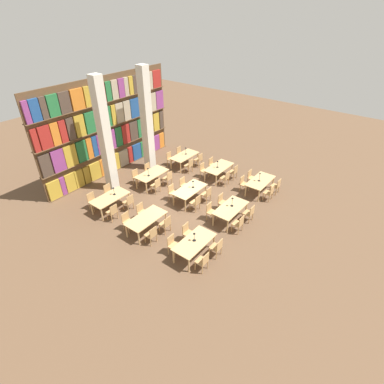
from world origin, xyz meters
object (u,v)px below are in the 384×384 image
desk_lamp_2 (260,175)px  chair_32 (189,165)px  chair_2 (217,247)px  reading_table_6 (110,198)px  chair_4 (239,223)px  desk_lamp_4 (218,163)px  chair_21 (204,170)px  reading_table_2 (260,182)px  reading_table_8 (184,156)px  reading_table_1 (231,209)px  reading_table_5 (219,168)px  chair_5 (211,211)px  chair_8 (269,192)px  chair_34 (199,159)px  desk_lamp_7 (186,149)px  chair_23 (212,164)px  pillar_left (105,137)px  chair_10 (276,186)px  chair_3 (188,232)px  chair_24 (113,212)px  reading_table_0 (194,243)px  desk_lamp_6 (148,170)px  desk_lamp_5 (114,190)px  chair_33 (170,158)px  reading_table_3 (146,219)px  pillar_center (147,121)px  chair_6 (249,213)px  chair_12 (152,234)px  chair_28 (156,185)px  reading_table_4 (190,190)px  chair_7 (222,202)px  chair_35 (180,153)px  chair_15 (142,211)px  chair_20 (225,178)px  chair_25 (93,201)px  chair_26 (129,202)px  chair_17 (173,192)px  chair_19 (184,185)px  chair_9 (244,183)px  chair_0 (203,261)px  desk_lamp_1 (232,200)px  desk_lamp_0 (194,235)px  chair_29 (137,176)px  chair_31 (149,170)px  chair_30 (168,178)px  chair_11 (251,177)px  chair_1 (173,245)px  reading_table_7 (152,174)px

desk_lamp_2 → chair_32: 4.40m
chair_2 → reading_table_6: chair_2 is taller
chair_4 → reading_table_6: size_ratio=0.46×
desk_lamp_4 → chair_21: bearing=115.6°
reading_table_2 → reading_table_8: same height
reading_table_1 → reading_table_5: bearing=40.9°
chair_5 → chair_8: (3.17, -1.47, 0.00)m
chair_34 → desk_lamp_7: bearing=112.7°
chair_21 → chair_23: (0.90, 0.00, 0.00)m
pillar_left → chair_32: bearing=-30.2°
chair_10 → chair_32: bearing=101.0°
pillar_left → desk_lamp_4: size_ratio=14.03×
chair_3 → chair_24: 3.83m
reading_table_0 → desk_lamp_6: (2.68, 5.17, 0.41)m
desk_lamp_5 → chair_33: size_ratio=0.48×
reading_table_3 → pillar_center: bearing=42.9°
chair_6 → chair_21: bearing=63.2°
chair_3 → chair_12: size_ratio=1.00×
chair_28 → reading_table_4: bearing=-76.1°
chair_7 → chair_35: same height
chair_15 → chair_20: bearing=164.3°
chair_25 → chair_26: bearing=124.2°
chair_17 → reading_table_8: chair_17 is taller
chair_17 → desk_lamp_5: (-2.21, 1.89, 0.54)m
chair_10 → chair_34: (-0.02, 5.12, 0.00)m
chair_19 → desk_lamp_2: bearing=127.2°
reading_table_3 → chair_23: chair_23 is taller
chair_9 → desk_lamp_5: desk_lamp_5 is taller
chair_0 → chair_15: same height
chair_0 → chair_35: 9.55m
pillar_left → chair_6: bearing=-75.6°
pillar_left → reading_table_8: pillar_left is taller
chair_8 → chair_3: bearing=164.4°
chair_3 → desk_lamp_1: bearing=165.1°
chair_3 → desk_lamp_0: bearing=56.5°
chair_29 → chair_26: bearing=37.5°
pillar_center → chair_32: size_ratio=6.93×
reading_table_2 → chair_32: 4.41m
desk_lamp_0 → chair_25: (-0.53, 5.90, -0.54)m
reading_table_0 → chair_6: bearing=-11.5°
pillar_center → chair_7: size_ratio=6.93×
chair_5 → chair_31: size_ratio=1.00×
chair_30 → chair_32: 1.91m
chair_28 → chair_29: (0.00, 1.50, 0.00)m
desk_lamp_5 → desk_lamp_6: size_ratio=0.85×
chair_8 → chair_33: (-0.15, 6.61, 0.00)m
chair_11 → desk_lamp_7: 4.45m
chair_0 → chair_11: same height
chair_1 → reading_table_7: chair_1 is taller
chair_24 → desk_lamp_5: bearing=43.6°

